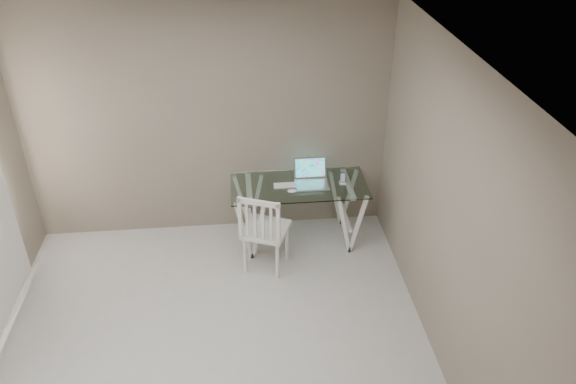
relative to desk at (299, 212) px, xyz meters
name	(u,v)px	position (x,y,z in m)	size (l,w,h in m)	color
room	(187,208)	(-1.03, -1.83, 1.33)	(4.50, 4.52, 2.71)	#AAA8A3
desk	(299,212)	(0.00, 0.00, 0.00)	(1.50, 0.70, 0.75)	silver
chair	(263,229)	(-0.43, -0.50, 0.15)	(0.58, 0.58, 0.97)	silver
laptop	(311,177)	(0.14, 0.05, 0.42)	(0.36, 0.33, 0.25)	#BDBDC1
keyboard	(286,185)	(-0.14, 0.00, 0.37)	(0.30, 0.13, 0.01)	silver
mouse	(292,191)	(-0.09, -0.14, 0.38)	(0.10, 0.06, 0.03)	white
phone_dock	(343,181)	(0.48, -0.01, 0.40)	(0.07, 0.07, 0.13)	white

